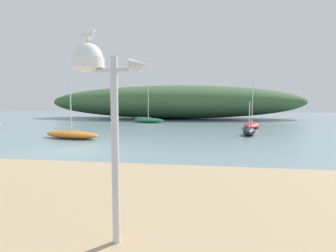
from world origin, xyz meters
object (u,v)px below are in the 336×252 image
Objects in this scene: mast_structure at (98,80)px; seagull_on_radar at (88,35)px; sailboat_far_left at (249,131)px; sailboat_outer_mooring at (148,120)px; sailboat_far_right at (72,134)px; sailboat_off_point at (252,125)px.

seagull_on_radar is (-0.15, 0.00, 0.69)m from mast_structure.
mast_structure is 1.14× the size of sailboat_far_left.
mast_structure is 29.52m from sailboat_outer_mooring.
sailboat_far_left is 15.62m from sailboat_outer_mooring.
sailboat_far_right is (-7.65, 13.46, -3.24)m from seagull_on_radar.
sailboat_far_left is at bearing -100.23° from sailboat_off_point.
mast_structure is 0.71m from seagull_on_radar.
sailboat_outer_mooring is at bearing 101.18° from seagull_on_radar.
sailboat_off_point reaches higher than sailboat_far_left.
sailboat_far_right is at bearing -162.89° from sailboat_far_left.
sailboat_outer_mooring is at bearing 132.54° from sailboat_far_left.
seagull_on_radar is 0.06× the size of sailboat_outer_mooring.
mast_structure is at bearing -105.22° from sailboat_far_left.
seagull_on_radar is at bearing -105.68° from sailboat_far_left.
seagull_on_radar is at bearing 179.13° from mast_structure.
seagull_on_radar is 15.82m from sailboat_far_right.
sailboat_off_point is at bearing 36.00° from sailboat_far_right.
sailboat_far_right is 15.48m from sailboat_outer_mooring.
sailboat_far_right is at bearing -97.23° from sailboat_outer_mooring.
seagull_on_radar is at bearing -78.82° from sailboat_outer_mooring.
sailboat_far_left is at bearing 17.11° from sailboat_far_right.
sailboat_outer_mooring is (-5.70, 28.82, -3.20)m from seagull_on_radar.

